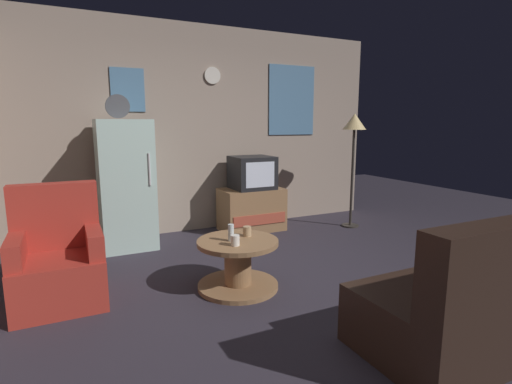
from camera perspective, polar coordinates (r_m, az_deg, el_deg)
ground_plane at (r=3.53m, az=6.19°, el=-14.46°), size 12.00×12.00×0.00m
wall_with_art at (r=5.45m, az=-7.42°, el=8.99°), size 5.20×0.12×2.73m
fridge at (r=4.81m, az=-18.41°, el=1.07°), size 0.60×0.62×1.77m
tv_stand at (r=5.39m, az=-0.66°, el=-2.54°), size 0.84×0.53×0.58m
crt_tv at (r=5.30m, az=-0.58°, el=2.85°), size 0.54×0.51×0.44m
standing_lamp at (r=5.61m, az=14.10°, el=8.68°), size 0.32×0.32×1.59m
coffee_table at (r=3.54m, az=-2.65°, el=-10.43°), size 0.72×0.72×0.44m
wine_glass at (r=3.43m, az=-3.67°, el=-5.92°), size 0.05×0.05×0.15m
mug_ceramic_white at (r=3.31m, az=-3.07°, el=-7.04°), size 0.08×0.08×0.09m
mug_ceramic_tan at (r=3.58m, az=-1.30°, el=-5.73°), size 0.08×0.08×0.09m
armchair at (r=3.64m, az=-26.83°, el=-9.02°), size 0.68×0.68×0.96m
couch at (r=3.08m, az=30.68°, el=-13.28°), size 1.70×0.80×0.92m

